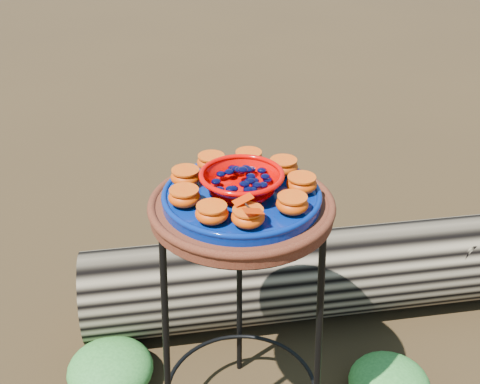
{
  "coord_description": "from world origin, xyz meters",
  "views": [
    {
      "loc": [
        -0.03,
        -1.14,
        1.41
      ],
      "look_at": [
        -0.0,
        0.0,
        0.76
      ],
      "focal_mm": 45.0,
      "sensor_mm": 36.0,
      "label": 1
    }
  ],
  "objects_px": {
    "cobalt_plate": "(242,197)",
    "driftwood_log": "(323,273)",
    "terracotta_saucer": "(242,208)",
    "red_bowl": "(242,183)",
    "plant_stand": "(241,332)"
  },
  "relations": [
    {
      "from": "cobalt_plate",
      "to": "driftwood_log",
      "type": "height_order",
      "value": "cobalt_plate"
    },
    {
      "from": "cobalt_plate",
      "to": "driftwood_log",
      "type": "distance_m",
      "value": 0.83
    },
    {
      "from": "cobalt_plate",
      "to": "red_bowl",
      "type": "height_order",
      "value": "red_bowl"
    },
    {
      "from": "cobalt_plate",
      "to": "red_bowl",
      "type": "bearing_deg",
      "value": 0.0
    },
    {
      "from": "terracotta_saucer",
      "to": "red_bowl",
      "type": "height_order",
      "value": "red_bowl"
    },
    {
      "from": "plant_stand",
      "to": "cobalt_plate",
      "type": "bearing_deg",
      "value": 0.0
    },
    {
      "from": "cobalt_plate",
      "to": "plant_stand",
      "type": "bearing_deg",
      "value": 0.0
    },
    {
      "from": "terracotta_saucer",
      "to": "cobalt_plate",
      "type": "bearing_deg",
      "value": 0.0
    },
    {
      "from": "cobalt_plate",
      "to": "red_bowl",
      "type": "distance_m",
      "value": 0.04
    },
    {
      "from": "plant_stand",
      "to": "terracotta_saucer",
      "type": "height_order",
      "value": "terracotta_saucer"
    },
    {
      "from": "terracotta_saucer",
      "to": "red_bowl",
      "type": "bearing_deg",
      "value": 0.0
    },
    {
      "from": "plant_stand",
      "to": "driftwood_log",
      "type": "relative_size",
      "value": 0.44
    },
    {
      "from": "terracotta_saucer",
      "to": "red_bowl",
      "type": "distance_m",
      "value": 0.06
    },
    {
      "from": "terracotta_saucer",
      "to": "driftwood_log",
      "type": "relative_size",
      "value": 0.25
    },
    {
      "from": "terracotta_saucer",
      "to": "cobalt_plate",
      "type": "height_order",
      "value": "cobalt_plate"
    }
  ]
}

